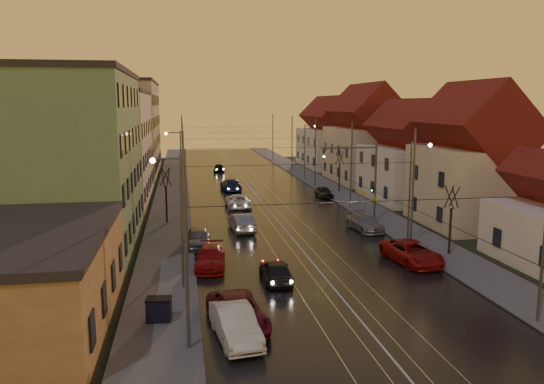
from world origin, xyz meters
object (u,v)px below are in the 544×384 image
driving_car_2 (238,201)px  parked_left_2 (210,258)px  parked_left_1 (237,312)px  dumpster (159,310)px  street_lamp_0 (176,209)px  driving_car_1 (242,222)px  parked_left_0 (235,324)px  street_lamp_2 (178,159)px  street_lamp_1 (414,181)px  driving_car_4 (219,168)px  street_lamp_3 (307,146)px  parked_right_1 (365,223)px  parked_left_3 (199,238)px  parked_right_0 (412,252)px  parked_right_2 (324,192)px  driving_car_0 (276,271)px  traffic_light_mast (365,172)px  driving_car_3 (231,185)px

driving_car_2 → parked_left_2: (-4.01, -20.52, -0.04)m
parked_left_1 → dumpster: parked_left_1 is taller
street_lamp_0 → driving_car_1: (5.33, 13.97, -4.11)m
parked_left_0 → parked_left_2: 11.26m
street_lamp_2 → driving_car_1: 15.56m
parked_left_0 → street_lamp_1: bearing=36.6°
driving_car_4 → street_lamp_2: bearing=84.1°
street_lamp_3 → parked_right_1: 31.93m
street_lamp_0 → street_lamp_2: bearing=90.0°
street_lamp_0 → driving_car_1: 15.51m
street_lamp_3 → parked_left_3: street_lamp_3 is taller
parked_right_0 → parked_right_2: (0.86, 26.06, -0.11)m
parked_right_0 → parked_right_1: bearing=82.9°
parked_left_1 → driving_car_0: bearing=57.5°
parked_left_0 → traffic_light_mast: bearing=50.3°
street_lamp_1 → parked_right_2: bearing=94.1°
parked_left_3 → parked_left_2: bearing=-83.5°
driving_car_4 → dumpster: driving_car_4 is taller
driving_car_0 → parked_right_1: size_ratio=0.88×
street_lamp_2 → driving_car_0: street_lamp_2 is taller
parked_left_1 → parked_right_2: 37.21m
street_lamp_3 → parked_left_2: size_ratio=1.69×
street_lamp_0 → parked_left_1: 7.69m
driving_car_3 → parked_left_2: 31.86m
traffic_light_mast → street_lamp_1: bearing=-82.1°
street_lamp_2 → driving_car_4: bearing=76.7°
parked_right_2 → driving_car_2: bearing=-157.6°
traffic_light_mast → driving_car_0: traffic_light_mast is taller
driving_car_0 → driving_car_1: 13.56m
driving_car_4 → parked_right_0: 52.89m
parked_left_2 → dumpster: size_ratio=3.95×
street_lamp_2 → dumpster: 33.03m
driving_car_1 → driving_car_3: 21.58m
traffic_light_mast → parked_left_1: (-14.19, -21.78, -3.87)m
driving_car_4 → parked_right_1: size_ratio=0.86×
traffic_light_mast → parked_left_0: size_ratio=1.53×
street_lamp_0 → street_lamp_3: (18.21, 44.00, 0.00)m
parked_left_2 → driving_car_1: bearing=77.7°
street_lamp_3 → dumpster: bearing=-111.4°
parked_right_0 → parked_right_2: bearing=81.3°
street_lamp_3 → traffic_light_mast: street_lamp_3 is taller
driving_car_4 → parked_left_0: parked_left_0 is taller
street_lamp_1 → driving_car_1: (-12.88, 5.97, -4.11)m
parked_left_0 → dumpster: 4.37m
street_lamp_2 → driving_car_1: street_lamp_2 is taller
driving_car_1 → parked_left_3: 6.07m
driving_car_1 → parked_left_1: 19.91m
parked_left_0 → parked_right_2: bearing=60.9°
parked_right_1 → street_lamp_2: bearing=128.7°
street_lamp_0 → parked_right_2: 33.54m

